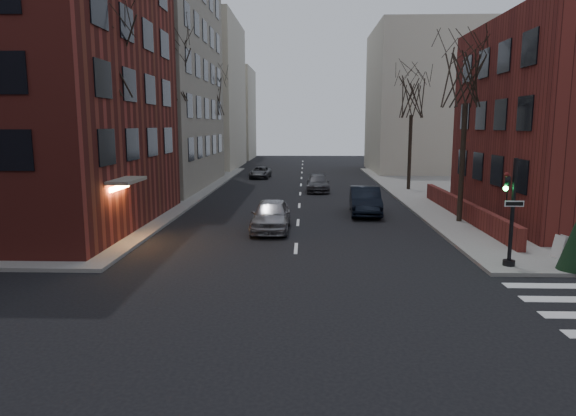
% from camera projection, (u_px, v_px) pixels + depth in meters
% --- Properties ---
extents(ground, '(160.00, 160.00, 0.00)m').
position_uv_depth(ground, '(285.00, 387.00, 10.55)').
color(ground, black).
rests_on(ground, ground).
extents(building_left_tan, '(18.00, 18.00, 28.00)m').
position_uv_depth(building_left_tan, '(96.00, 19.00, 42.41)').
color(building_left_tan, gray).
rests_on(building_left_tan, ground).
extents(low_wall_right, '(0.35, 16.00, 1.00)m').
position_uv_depth(low_wall_right, '(463.00, 209.00, 28.87)').
color(low_wall_right, maroon).
rests_on(low_wall_right, sidewalk_far_right).
extents(building_distant_la, '(14.00, 16.00, 18.00)m').
position_uv_depth(building_distant_la, '(182.00, 95.00, 63.86)').
color(building_distant_la, '#BDB6A0').
rests_on(building_distant_la, ground).
extents(building_distant_ra, '(14.00, 14.00, 16.00)m').
position_uv_depth(building_distant_ra, '(435.00, 101.00, 58.08)').
color(building_distant_ra, '#BDB6A0').
rests_on(building_distant_ra, ground).
extents(building_distant_lb, '(10.00, 12.00, 14.00)m').
position_uv_depth(building_distant_lb, '(221.00, 114.00, 80.88)').
color(building_distant_lb, '#BDB6A0').
rests_on(building_distant_lb, ground).
extents(traffic_signal, '(0.76, 0.44, 4.00)m').
position_uv_depth(traffic_signal, '(510.00, 219.00, 18.85)').
color(traffic_signal, black).
rests_on(traffic_signal, sidewalk_far_right).
extents(tree_left_a, '(4.18, 4.18, 10.26)m').
position_uv_depth(tree_left_a, '(104.00, 55.00, 23.29)').
color(tree_left_a, '#2D231C').
rests_on(tree_left_a, sidewalk_far_left).
extents(tree_left_b, '(4.40, 4.40, 10.80)m').
position_uv_depth(tree_left_b, '(172.00, 72.00, 35.06)').
color(tree_left_b, '#2D231C').
rests_on(tree_left_b, sidewalk_far_left).
extents(tree_left_c, '(3.96, 3.96, 9.72)m').
position_uv_depth(tree_left_c, '(210.00, 96.00, 49.01)').
color(tree_left_c, '#2D231C').
rests_on(tree_left_c, sidewalk_far_left).
extents(tree_right_a, '(3.96, 3.96, 9.72)m').
position_uv_depth(tree_right_a, '(467.00, 72.00, 26.72)').
color(tree_right_a, '#2D231C').
rests_on(tree_right_a, sidewalk_far_right).
extents(tree_right_b, '(3.74, 3.74, 9.18)m').
position_uv_depth(tree_right_b, '(412.00, 96.00, 40.60)').
color(tree_right_b, '#2D231C').
rests_on(tree_right_b, sidewalk_far_right).
extents(streetlamp_near, '(0.36, 0.36, 6.28)m').
position_uv_depth(streetlamp_near, '(167.00, 143.00, 31.84)').
color(streetlamp_near, black).
rests_on(streetlamp_near, sidewalk_far_left).
extents(streetlamp_far, '(0.36, 0.36, 6.28)m').
position_uv_depth(streetlamp_far, '(220.00, 136.00, 51.57)').
color(streetlamp_far, black).
rests_on(streetlamp_far, sidewalk_far_left).
extents(parked_sedan, '(1.98, 5.07, 1.64)m').
position_uv_depth(parked_sedan, '(365.00, 201.00, 30.82)').
color(parked_sedan, black).
rests_on(parked_sedan, ground).
extents(car_lane_silver, '(1.94, 4.70, 1.59)m').
position_uv_depth(car_lane_silver, '(271.00, 215.00, 26.06)').
color(car_lane_silver, gray).
rests_on(car_lane_silver, ground).
extents(car_lane_gray, '(1.85, 4.51, 1.31)m').
position_uv_depth(car_lane_gray, '(318.00, 183.00, 41.42)').
color(car_lane_gray, '#3A3A3E').
rests_on(car_lane_gray, ground).
extents(car_lane_far, '(2.11, 4.22, 1.15)m').
position_uv_depth(car_lane_far, '(260.00, 172.00, 51.89)').
color(car_lane_far, '#3D3E42').
rests_on(car_lane_far, ground).
extents(sandwich_board, '(0.53, 0.65, 0.91)m').
position_uv_depth(sandwich_board, '(562.00, 247.00, 20.11)').
color(sandwich_board, silver).
rests_on(sandwich_board, sidewalk_far_right).
extents(evergreen_shrub, '(1.38, 1.38, 1.96)m').
position_uv_depth(evergreen_shrub, '(576.00, 243.00, 18.41)').
color(evergreen_shrub, black).
rests_on(evergreen_shrub, sidewalk_far_right).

